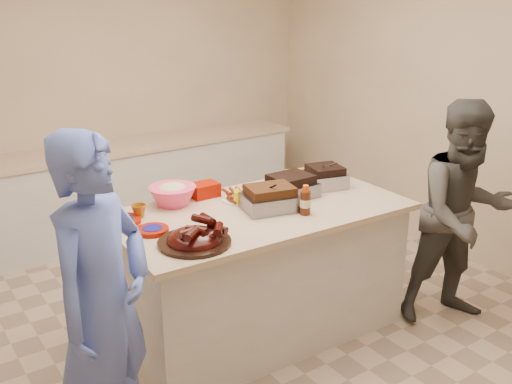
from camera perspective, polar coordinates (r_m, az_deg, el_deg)
room at (r=4.16m, az=-0.51°, el=-13.68°), size 4.50×5.00×2.70m
back_counter at (r=5.75m, az=-13.00°, el=0.29°), size 3.60×0.64×0.90m
island at (r=4.18m, az=0.40°, el=-13.54°), size 1.98×1.09×0.92m
rib_platter at (r=3.25m, az=-6.16°, el=-5.18°), size 0.47×0.47×0.17m
pulled_pork_tray at (r=3.74m, az=1.40°, el=-1.78°), size 0.40×0.34×0.11m
brisket_tray at (r=3.99m, az=3.46°, el=-0.46°), size 0.33×0.28×0.10m
roasting_pan at (r=4.22m, az=6.86°, el=0.55°), size 0.33×0.33×0.11m
coleslaw_bowl at (r=3.87m, az=-8.28°, el=-1.25°), size 0.33×0.33×0.22m
sausage_plate at (r=3.92m, az=-1.45°, el=-0.81°), size 0.32×0.32×0.05m
mac_cheese_dish at (r=4.33m, az=5.08°, el=1.09°), size 0.36×0.30×0.08m
bbq_bottle_a at (r=3.68m, az=4.96°, el=-2.19°), size 0.06×0.06×0.19m
bbq_bottle_b at (r=3.67m, az=4.92°, el=-2.23°), size 0.07×0.07×0.20m
mustard_bottle at (r=3.82m, az=-1.85°, el=-1.35°), size 0.05×0.05×0.13m
sauce_bowl at (r=3.95m, az=-1.60°, el=-0.65°), size 0.13×0.05×0.13m
plate_stack_large at (r=3.62m, az=-13.19°, el=-3.02°), size 0.24×0.24×0.03m
plate_stack_small at (r=3.44m, az=-10.30°, el=-3.99°), size 0.20×0.20×0.03m
plastic_cup at (r=3.68m, az=-11.58°, el=-2.51°), size 0.10×0.09×0.09m
basket_stack at (r=4.00m, az=-5.19°, el=-0.44°), size 0.19×0.15×0.10m
guest_gray at (r=4.57m, az=18.87°, el=-11.59°), size 1.31×1.78×0.61m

